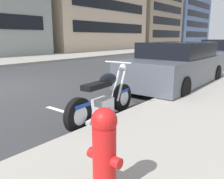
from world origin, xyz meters
TOP-DOWN VIEW (x-y plane):
  - sidewalk_far_curb at (12.00, 7.27)m, footprint 120.00×5.00m
  - parking_stall_stripe at (0.00, -4.17)m, footprint 0.12×2.20m
  - parked_motorcycle at (0.17, -4.65)m, footprint 2.02×0.62m
  - parked_car_far_down_curb at (4.07, -4.42)m, footprint 4.60×1.93m
  - parked_car_near_corner at (10.04, -4.40)m, footprint 4.46×2.13m
  - fire_hydrant at (-1.64, -6.21)m, footprint 0.24×0.36m
  - townhouse_mid_block at (18.42, 13.66)m, footprint 14.54×8.26m
  - townhouse_far_uphill at (32.48, 14.83)m, footprint 11.39×10.61m
  - townhouse_near_left at (46.56, 14.01)m, footprint 14.63×8.95m

SIDE VIEW (x-z plane):
  - parking_stall_stripe at x=0.00m, z-range 0.00..0.01m
  - sidewalk_far_curb at x=12.00m, z-range 0.00..0.14m
  - parked_motorcycle at x=0.17m, z-range -0.13..0.97m
  - fire_hydrant at x=-1.64m, z-range 0.17..1.01m
  - parked_car_near_corner at x=10.04m, z-range -0.05..1.41m
  - parked_car_far_down_curb at x=4.07m, z-range -0.02..1.40m
  - townhouse_far_uphill at x=32.48m, z-range 0.00..9.36m
  - townhouse_near_left at x=46.56m, z-range 0.00..9.51m
  - townhouse_mid_block at x=18.42m, z-range 0.00..11.79m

